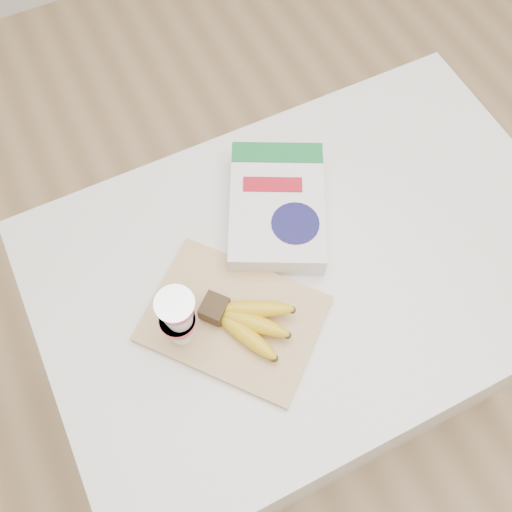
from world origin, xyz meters
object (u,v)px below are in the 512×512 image
(yogurt_stack, at_px, (178,318))
(cereal_box, at_px, (277,207))
(bananas, at_px, (246,320))
(cutting_board, at_px, (234,319))
(table, at_px, (299,328))

(yogurt_stack, bearing_deg, cereal_box, 30.38)
(yogurt_stack, distance_m, cereal_box, 0.32)
(bananas, xyz_separation_m, yogurt_stack, (-0.11, 0.03, 0.06))
(cutting_board, distance_m, cereal_box, 0.25)
(cutting_board, height_order, bananas, bananas)
(cutting_board, relative_size, yogurt_stack, 2.00)
(table, bearing_deg, cutting_board, -166.82)
(bananas, distance_m, yogurt_stack, 0.13)
(bananas, relative_size, yogurt_stack, 1.11)
(bananas, bearing_deg, yogurt_stack, 163.46)
(bananas, distance_m, cereal_box, 0.25)
(cutting_board, relative_size, cereal_box, 0.94)
(cutting_board, bearing_deg, yogurt_stack, 134.16)
(table, relative_size, yogurt_stack, 6.93)
(table, xyz_separation_m, cutting_board, (-0.19, -0.05, 0.41))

